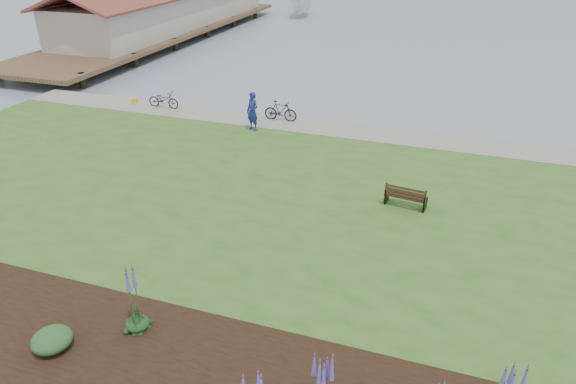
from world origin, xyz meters
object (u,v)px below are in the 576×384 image
sailboat (302,16)px  park_bench (406,196)px  person (252,108)px  bicycle_a (163,100)px

sailboat → park_bench: bearing=-80.6°
park_bench → sailboat: 46.52m
person → sailboat: bearing=126.6°
person → bicycle_a: size_ratio=1.23×
bicycle_a → sailboat: bearing=4.9°
park_bench → sailboat: bearing=119.4°
park_bench → person: bearing=153.4°
park_bench → person: 9.96m
bicycle_a → sailboat: (-3.23, 35.93, -0.88)m
park_bench → person: size_ratio=0.68×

